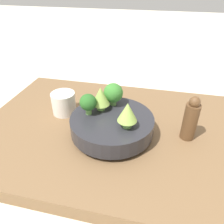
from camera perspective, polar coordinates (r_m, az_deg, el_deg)
The scene contains 9 objects.
ground_plane at distance 0.79m, azimuth -0.35°, elevation -6.64°, with size 6.00×6.00×0.00m, color beige.
table at distance 0.77m, azimuth -0.35°, elevation -5.24°, with size 0.90×0.64×0.05m.
bowl at distance 0.70m, azimuth 0.00°, elevation -3.28°, with size 0.27×0.27×0.07m.
romanesco_piece_near at distance 0.62m, azimuth 4.05°, elevation -0.24°, with size 0.06×0.06×0.08m.
broccoli_floret_left at distance 0.69m, azimuth -6.27°, elevation 2.43°, with size 0.05×0.05×0.07m.
broccoli_floret_back at distance 0.73m, azimuth 0.32°, elevation 4.94°, with size 0.07×0.07×0.08m.
romanesco_piece_far at distance 0.70m, azimuth -3.09°, elevation 3.87°, with size 0.06×0.06×0.08m.
cup at distance 0.83m, azimuth -12.48°, elevation 2.30°, with size 0.09×0.09×0.08m.
pepper_mill at distance 0.71m, azimuth 19.83°, elevation -1.70°, with size 0.04×0.04×0.15m.
Camera 1 is at (0.14, -0.59, 0.50)m, focal length 35.00 mm.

